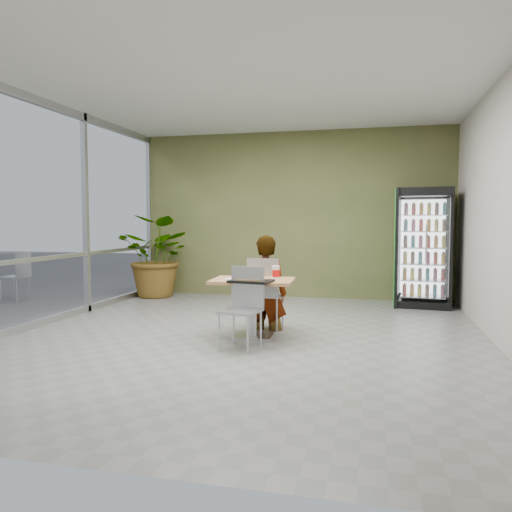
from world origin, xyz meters
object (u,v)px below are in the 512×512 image
object	(u,v)px
seated_woman	(266,293)
beverage_fridge	(424,248)
chair_near	(244,301)
soda_cup	(276,273)
potted_plant	(159,256)
cafeteria_tray	(251,281)
dining_table	(253,296)
chair_far	(265,288)

from	to	relation	value
seated_woman	beverage_fridge	world-z (taller)	beverage_fridge
chair_near	seated_woman	bearing A→B (deg)	99.27
soda_cup	beverage_fridge	world-z (taller)	beverage_fridge
potted_plant	cafeteria_tray	bearing A→B (deg)	-50.60
dining_table	chair_far	size ratio (longest dim) A/B	1.07
potted_plant	chair_near	bearing A→B (deg)	-52.45
chair_near	beverage_fridge	world-z (taller)	beverage_fridge
dining_table	chair_near	size ratio (longest dim) A/B	1.12
dining_table	beverage_fridge	size ratio (longest dim) A/B	0.52
seated_woman	cafeteria_tray	bearing A→B (deg)	92.27
potted_plant	seated_woman	bearing A→B (deg)	-41.92
cafeteria_tray	beverage_fridge	world-z (taller)	beverage_fridge
beverage_fridge	potted_plant	bearing A→B (deg)	-173.46
chair_near	seated_woman	size ratio (longest dim) A/B	0.59
chair_near	cafeteria_tray	size ratio (longest dim) A/B	1.96
dining_table	chair_near	xyz separation A→B (m)	(0.02, -0.48, 0.02)
cafeteria_tray	chair_near	bearing A→B (deg)	-104.31
chair_near	beverage_fridge	distance (m)	4.17
potted_plant	soda_cup	bearing A→B (deg)	-44.67
chair_near	cafeteria_tray	world-z (taller)	chair_near
soda_cup	beverage_fridge	bearing A→B (deg)	54.92
chair_near	beverage_fridge	xyz separation A→B (m)	(2.29, 3.45, 0.47)
dining_table	chair_far	distance (m)	0.50
seated_woman	cafeteria_tray	size ratio (longest dim) A/B	3.30
seated_woman	cafeteria_tray	world-z (taller)	seated_woman
dining_table	chair_far	bearing A→B (deg)	84.69
dining_table	seated_woman	xyz separation A→B (m)	(0.05, 0.55, -0.04)
dining_table	potted_plant	xyz separation A→B (m)	(-2.62, 2.94, 0.26)
dining_table	potted_plant	distance (m)	3.95
seated_woman	beverage_fridge	distance (m)	3.35
chair_far	soda_cup	xyz separation A→B (m)	(0.24, -0.42, 0.25)
soda_cup	beverage_fridge	xyz separation A→B (m)	(2.03, 2.89, 0.19)
cafeteria_tray	seated_woman	bearing A→B (deg)	90.67
dining_table	cafeteria_tray	bearing A→B (deg)	-79.38
seated_woman	chair_near	bearing A→B (deg)	89.78
cafeteria_tray	beverage_fridge	distance (m)	3.98
seated_woman	soda_cup	distance (m)	0.62
chair_far	potted_plant	xyz separation A→B (m)	(-2.66, 2.45, 0.22)
chair_far	cafeteria_tray	size ratio (longest dim) A/B	2.04
chair_far	potted_plant	distance (m)	3.62
seated_woman	chair_far	bearing A→B (deg)	88.51
seated_woman	dining_table	bearing A→B (deg)	86.50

